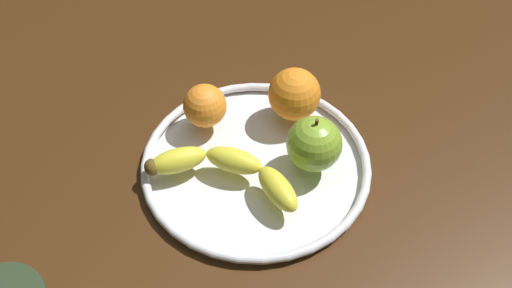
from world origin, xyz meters
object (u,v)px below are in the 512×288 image
object	(u,v)px
orange_front_right	(294,94)
apple	(314,144)
orange_front_left	(205,106)
fruit_bowl	(256,163)
banana	(226,169)

from	to	relation	value
orange_front_right	apple	bearing A→B (deg)	122.23
orange_front_right	orange_front_left	bearing A→B (deg)	26.85
apple	orange_front_left	bearing A→B (deg)	-8.18
fruit_bowl	apple	world-z (taller)	apple
apple	orange_front_left	size ratio (longest dim) A/B	1.32
banana	apple	size ratio (longest dim) A/B	2.70
fruit_bowl	banana	size ratio (longest dim) A/B	1.42
apple	orange_front_left	distance (cm)	16.46
apple	orange_front_right	world-z (taller)	apple
banana	fruit_bowl	bearing A→B (deg)	-121.14
fruit_bowl	orange_front_left	size ratio (longest dim) A/B	5.08
banana	orange_front_right	size ratio (longest dim) A/B	2.94
fruit_bowl	apple	distance (cm)	8.77
banana	orange_front_right	xyz separation A→B (cm)	(-4.79, -14.22, 2.10)
banana	orange_front_right	bearing A→B (deg)	-108.20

